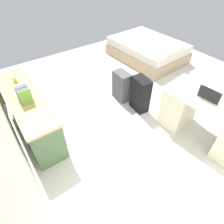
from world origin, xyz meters
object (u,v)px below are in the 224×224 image
at_px(suitcase_black, 140,94).
at_px(figurine_small, 15,80).
at_px(laptop, 210,96).
at_px(credenza, 31,113).
at_px(suitcase_spare_grey, 122,86).
at_px(bed, 147,50).
at_px(desk, 207,119).
at_px(computer_mouse, 194,89).

height_order(suitcase_black, figurine_small, figurine_small).
distance_m(suitcase_black, laptop, 1.20).
distance_m(credenza, suitcase_spare_grey, 1.75).
bearing_deg(laptop, bed, -26.37).
bearing_deg(credenza, desk, -128.97).
bearing_deg(desk, credenza, 51.03).
bearing_deg(laptop, suitcase_spare_grey, 15.50).
xyz_separation_m(laptop, computer_mouse, (0.26, -0.01, -0.03)).
xyz_separation_m(credenza, figurine_small, (0.44, 0.00, 0.41)).
bearing_deg(laptop, credenza, 52.02).
relative_size(desk, figurine_small, 13.66).
bearing_deg(computer_mouse, desk, 177.21).
xyz_separation_m(suitcase_spare_grey, computer_mouse, (-1.24, -0.43, 0.47)).
bearing_deg(figurine_small, credenza, -179.80).
relative_size(credenza, suitcase_spare_grey, 3.00).
relative_size(desk, laptop, 4.53).
distance_m(desk, computer_mouse, 0.52).
xyz_separation_m(desk, laptop, (0.09, 0.03, 0.41)).
bearing_deg(suitcase_black, bed, -40.63).
height_order(computer_mouse, figurine_small, figurine_small).
bearing_deg(laptop, suitcase_black, 17.51).
relative_size(suitcase_black, suitcase_spare_grey, 1.12).
xyz_separation_m(suitcase_black, computer_mouse, (-0.79, -0.34, 0.44)).
bearing_deg(credenza, suitcase_spare_grey, -95.96).
height_order(bed, laptop, laptop).
height_order(desk, suitcase_spare_grey, desk).
distance_m(credenza, laptop, 2.78).
xyz_separation_m(credenza, bed, (0.83, -3.41, -0.12)).
xyz_separation_m(desk, figurine_small, (2.21, 2.19, 0.38)).
bearing_deg(computer_mouse, credenza, 50.57).
relative_size(bed, laptop, 5.93).
xyz_separation_m(suitcase_black, figurine_small, (1.07, 1.83, 0.44)).
xyz_separation_m(desk, credenza, (1.77, 2.19, -0.03)).
xyz_separation_m(suitcase_spare_grey, laptop, (-1.50, -0.42, 0.51)).
relative_size(suitcase_black, laptop, 2.03).
relative_size(bed, suitcase_black, 2.93).
xyz_separation_m(suitcase_spare_grey, figurine_small, (0.62, 1.74, 0.48)).
bearing_deg(suitcase_spare_grey, suitcase_black, -168.09).
relative_size(suitcase_spare_grey, figurine_small, 5.45).
distance_m(laptop, figurine_small, 3.03).
xyz_separation_m(credenza, suitcase_spare_grey, (-0.18, -1.74, -0.06)).
bearing_deg(computer_mouse, figurine_small, 43.22).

